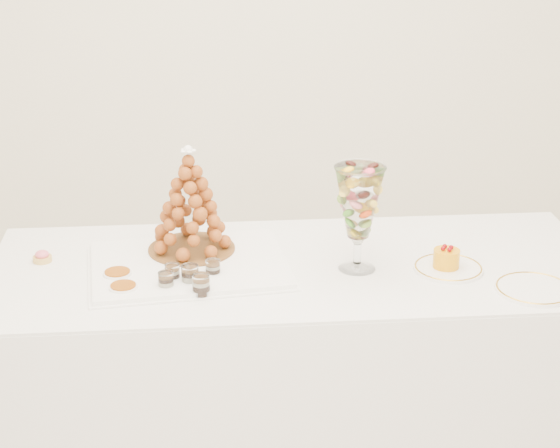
{
  "coord_description": "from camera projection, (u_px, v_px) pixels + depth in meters",
  "views": [
    {
      "loc": [
        -0.12,
        -2.71,
        2.11
      ],
      "look_at": [
        0.03,
        0.22,
        0.93
      ],
      "focal_mm": 60.0,
      "sensor_mm": 36.0,
      "label": 1
    }
  ],
  "objects": [
    {
      "name": "mousse_cake",
      "position": [
        446.0,
        258.0,
        3.13
      ],
      "size": [
        0.09,
        0.09,
        0.08
      ],
      "color": "orange",
      "rests_on": "cake_plate"
    },
    {
      "name": "buffet_table",
      "position": [
        295.0,
        367.0,
        3.33
      ],
      "size": [
        2.12,
        0.91,
        0.79
      ],
      "rotation": [
        0.0,
        0.0,
        0.03
      ],
      "color": "white",
      "rests_on": "ground"
    },
    {
      "name": "pink_tart",
      "position": [
        42.0,
        257.0,
        3.2
      ],
      "size": [
        0.06,
        0.06,
        0.04
      ],
      "color": "tan",
      "rests_on": "buffet_table"
    },
    {
      "name": "verrine_c",
      "position": [
        213.0,
        269.0,
        3.07
      ],
      "size": [
        0.06,
        0.06,
        0.07
      ],
      "primitive_type": "cylinder",
      "rotation": [
        0.0,
        0.0,
        0.22
      ],
      "color": "white",
      "rests_on": "buffet_table"
    },
    {
      "name": "cake_plate",
      "position": [
        448.0,
        268.0,
        3.14
      ],
      "size": [
        0.23,
        0.23,
        0.01
      ],
      "primitive_type": "cylinder",
      "color": "white",
      "rests_on": "buffet_table"
    },
    {
      "name": "ramekin_back",
      "position": [
        118.0,
        276.0,
        3.06
      ],
      "size": [
        0.09,
        0.09,
        0.03
      ],
      "primitive_type": "cylinder",
      "color": "white",
      "rests_on": "buffet_table"
    },
    {
      "name": "verrine_e",
      "position": [
        201.0,
        286.0,
        2.94
      ],
      "size": [
        0.07,
        0.07,
        0.07
      ],
      "primitive_type": "cylinder",
      "rotation": [
        0.0,
        0.0,
        -0.25
      ],
      "color": "white",
      "rests_on": "buffet_table"
    },
    {
      "name": "verrine_a",
      "position": [
        172.0,
        274.0,
        3.04
      ],
      "size": [
        0.05,
        0.05,
        0.07
      ],
      "primitive_type": "cylinder",
      "rotation": [
        0.0,
        0.0,
        -0.04
      ],
      "color": "white",
      "rests_on": "buffet_table"
    },
    {
      "name": "verrine_b",
      "position": [
        190.0,
        276.0,
        3.01
      ],
      "size": [
        0.06,
        0.06,
        0.07
      ],
      "primitive_type": "cylinder",
      "rotation": [
        0.0,
        0.0,
        -0.08
      ],
      "color": "white",
      "rests_on": "buffet_table"
    },
    {
      "name": "macaron_vase",
      "position": [
        359.0,
        204.0,
        3.07
      ],
      "size": [
        0.16,
        0.16,
        0.36
      ],
      "color": "white",
      "rests_on": "buffet_table"
    },
    {
      "name": "croquembouche",
      "position": [
        190.0,
        200.0,
        3.18
      ],
      "size": [
        0.3,
        0.3,
        0.38
      ],
      "rotation": [
        0.0,
        0.0,
        0.02
      ],
      "color": "brown",
      "rests_on": "lace_tray"
    },
    {
      "name": "ramekin_front",
      "position": [
        123.0,
        290.0,
        2.97
      ],
      "size": [
        0.09,
        0.09,
        0.03
      ],
      "primitive_type": "cylinder",
      "color": "white",
      "rests_on": "buffet_table"
    },
    {
      "name": "verrine_d",
      "position": [
        166.0,
        282.0,
        2.98
      ],
      "size": [
        0.06,
        0.06,
        0.07
      ],
      "primitive_type": "cylinder",
      "rotation": [
        0.0,
        0.0,
        -0.24
      ],
      "color": "white",
      "rests_on": "buffet_table"
    },
    {
      "name": "lace_tray",
      "position": [
        189.0,
        265.0,
        3.15
      ],
      "size": [
        0.71,
        0.57,
        0.02
      ],
      "primitive_type": "cube",
      "rotation": [
        0.0,
        0.0,
        0.15
      ],
      "color": "white",
      "rests_on": "buffet_table"
    },
    {
      "name": "spare_plate",
      "position": [
        534.0,
        289.0,
        2.99
      ],
      "size": [
        0.25,
        0.25,
        0.01
      ],
      "primitive_type": "cylinder",
      "color": "white",
      "rests_on": "buffet_table"
    }
  ]
}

